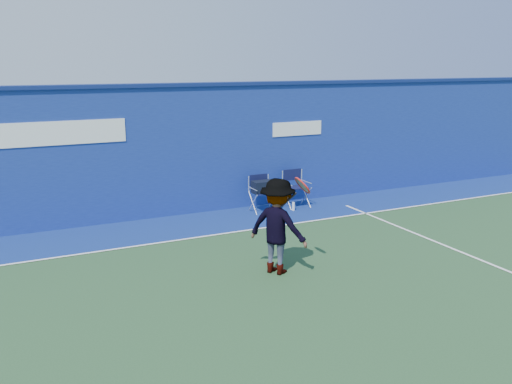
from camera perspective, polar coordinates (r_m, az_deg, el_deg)
name	(u,v)px	position (r m, az deg, el deg)	size (l,w,h in m)	color
ground	(252,300)	(8.47, -0.41, -11.26)	(80.00, 80.00, 0.00)	#264827
stadium_wall	(157,151)	(12.75, -10.39, 4.29)	(24.00, 0.50, 3.08)	navy
out_of_bounds_strip	(173,227)	(12.07, -8.68, -3.71)	(24.00, 1.80, 0.01)	navy
court_lines	(237,285)	(8.96, -2.06, -9.73)	(24.00, 12.00, 0.01)	white
directors_chair_left	(263,197)	(13.11, 0.70, -0.51)	(0.53, 0.47, 0.88)	silver
directors_chair_right	(296,195)	(13.60, 4.26, -0.37)	(0.55, 0.49, 0.92)	silver
water_bottle	(293,206)	(13.28, 3.96, -1.52)	(0.07, 0.07, 0.21)	white
tennis_player	(278,226)	(9.23, 2.31, -3.60)	(1.11, 1.23, 1.68)	#EA4738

